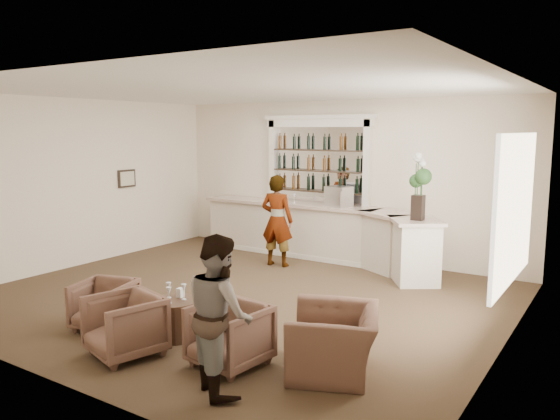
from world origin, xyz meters
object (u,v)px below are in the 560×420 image
Objects in this scene: sommelier at (277,221)px; guest at (219,313)px; bar_counter at (321,232)px; armchair_right at (229,335)px; armchair_far at (334,341)px; espresso_machine at (339,196)px; armchair_center at (125,326)px; cocktail_table at (175,318)px; flower_vase at (419,183)px; armchair_left at (105,305)px.

sommelier is 1.10× the size of guest.
bar_counter is 5.40m from armchair_right.
armchair_right is 1.19m from armchair_far.
bar_counter is at bearing -149.31° from espresso_machine.
sommelier reaches higher than armchair_far.
guest is 1.50× the size of armchair_far.
armchair_right is (-0.28, 0.51, -0.46)m from guest.
armchair_center is 0.74× the size of armchair_far.
armchair_far is (0.79, 1.02, -0.47)m from guest.
armchair_center is at bearing -96.19° from cocktail_table.
bar_counter is 2.67m from flower_vase.
armchair_left reaches higher than cocktail_table.
armchair_right is at bearing -14.60° from cocktail_table.
flower_vase is at bearing 41.31° from armchair_left.
armchair_left is 1.05m from armchair_center.
bar_counter is at bearing -172.57° from armchair_far.
guest is at bearing -54.05° from armchair_right.
flower_vase is at bearing 85.21° from armchair_center.
armchair_right is (2.12, -4.21, -0.55)m from sommelier.
guest is 2.07× the size of armchair_right.
armchair_center is 5.44m from flower_vase.
bar_counter reaches higher than cocktail_table.
cocktail_table is 0.79× the size of armchair_right.
guest is 2.24× the size of armchair_left.
armchair_far is at bearing -7.61° from armchair_left.
armchair_left is (-0.05, -4.20, -0.58)m from sommelier.
armchair_center is (-0.08, -0.75, 0.12)m from cocktail_table.
espresso_machine is 2.12m from flower_vase.
flower_vase is (1.87, 4.91, 1.42)m from armchair_center.
sommelier is at bearing -113.06° from espresso_machine.
sommelier reaches higher than cocktail_table.
flower_vase is (0.64, 4.45, 1.43)m from armchair_right.
guest is 1.38m from armchair_far.
armchair_left is (-1.02, -0.29, 0.08)m from cocktail_table.
sommelier reaches higher than guest.
espresso_machine is at bearing -176.30° from armchair_far.
flower_vase reaches higher than armchair_right.
armchair_center is (-1.51, 0.06, -0.45)m from guest.
bar_counter is 5.16m from armchair_left.
espresso_machine reaches higher than armchair_right.
armchair_left is 0.92× the size of armchair_right.
armchair_center is 1.02× the size of armchair_right.
armchair_center is at bearing -152.66° from armchair_right.
espresso_machine is at bearing -42.39° from guest.
sommelier is (-0.49, -0.93, 0.34)m from bar_counter.
cocktail_table is at bearing 2.79° from guest.
cocktail_table is 1.19m from armchair_right.
espresso_machine is (0.35, 0.09, 0.77)m from bar_counter.
armchair_far is 0.96× the size of flower_vase.
bar_counter is at bearing 67.64° from armchair_left.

